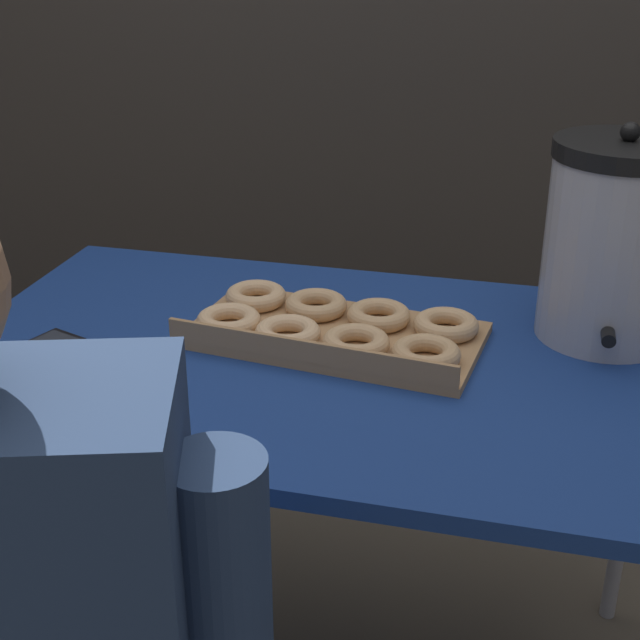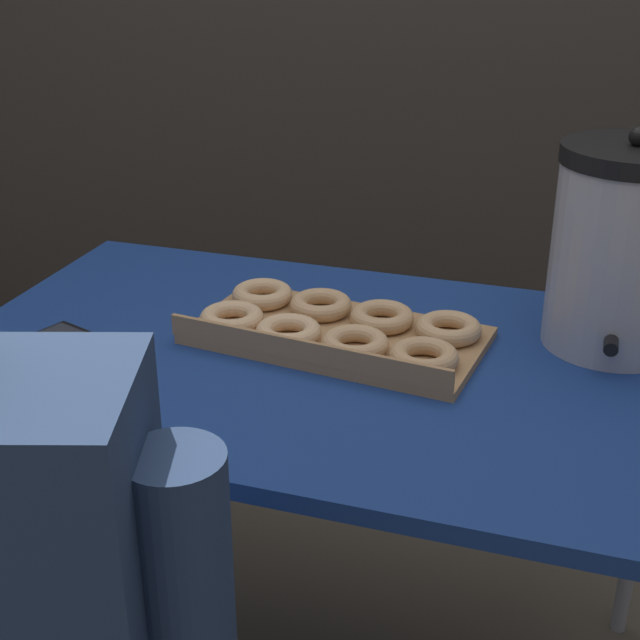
% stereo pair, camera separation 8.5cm
% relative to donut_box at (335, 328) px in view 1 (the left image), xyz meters
% --- Properties ---
extents(folding_table, '(1.22, 0.76, 0.73)m').
position_rel_donut_box_xyz_m(folding_table, '(-0.02, -0.05, -0.07)').
color(folding_table, navy).
rests_on(folding_table, ground).
extents(donut_box, '(0.51, 0.31, 0.05)m').
position_rel_donut_box_xyz_m(donut_box, '(0.00, 0.00, 0.00)').
color(donut_box, tan).
rests_on(donut_box, folding_table).
extents(coffee_urn, '(0.23, 0.26, 0.36)m').
position_rel_donut_box_xyz_m(coffee_urn, '(0.44, 0.13, 0.15)').
color(coffee_urn, '#B7B7BC').
rests_on(coffee_urn, folding_table).
extents(cell_phone, '(0.12, 0.16, 0.01)m').
position_rel_donut_box_xyz_m(cell_phone, '(-0.46, -0.17, -0.02)').
color(cell_phone, black).
rests_on(cell_phone, folding_table).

